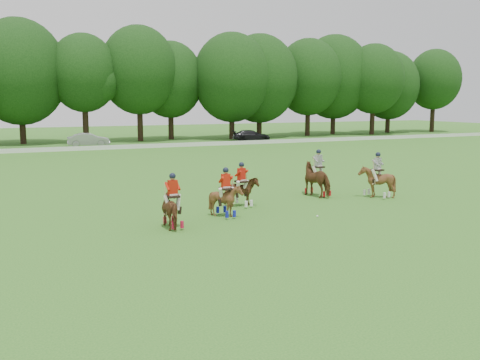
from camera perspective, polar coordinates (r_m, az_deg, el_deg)
name	(u,v)px	position (r m, az deg, el deg)	size (l,w,h in m)	color
ground	(280,230)	(21.11, 4.29, -5.32)	(180.00, 180.00, 0.00)	#29681D
tree_line	(86,73)	(66.84, -16.10, 10.89)	(117.98, 14.32, 14.75)	black
boundary_rail	(102,148)	(57.01, -14.50, 3.36)	(120.00, 0.10, 0.44)	white
car_mid	(89,140)	(61.29, -15.85, 4.15)	(1.58, 4.54, 1.50)	#949599
car_right	(251,135)	(67.27, 1.21, 4.77)	(1.93, 4.74, 1.37)	black
polo_red_a	(173,208)	(21.41, -7.16, -3.02)	(1.09, 1.76, 2.20)	#542A16
polo_red_b	(241,191)	(25.47, 0.16, -1.20)	(1.68, 1.55, 2.14)	#542A16
polo_red_c	(226,199)	(23.25, -1.52, -2.09)	(1.17, 1.31, 2.17)	#542A16
polo_stripe_a	(318,179)	(28.58, 8.32, 0.12)	(1.43, 2.29, 2.48)	#542A16
polo_stripe_b	(377,181)	(28.73, 14.41, -0.13)	(1.74, 1.85, 2.38)	#542A16
polo_ball	(317,216)	(23.53, 8.25, -3.84)	(0.09, 0.09, 0.09)	white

